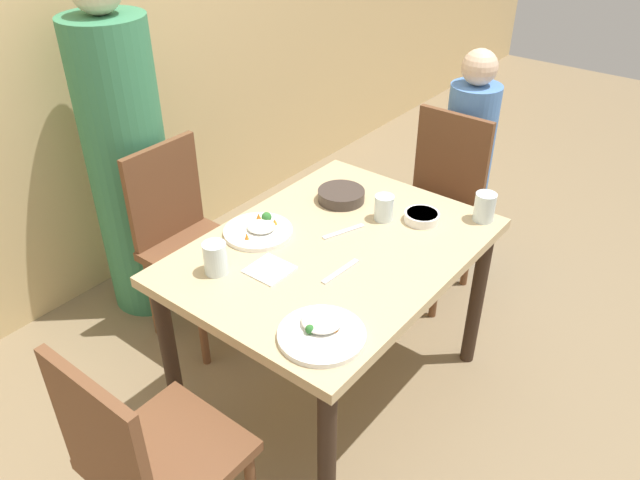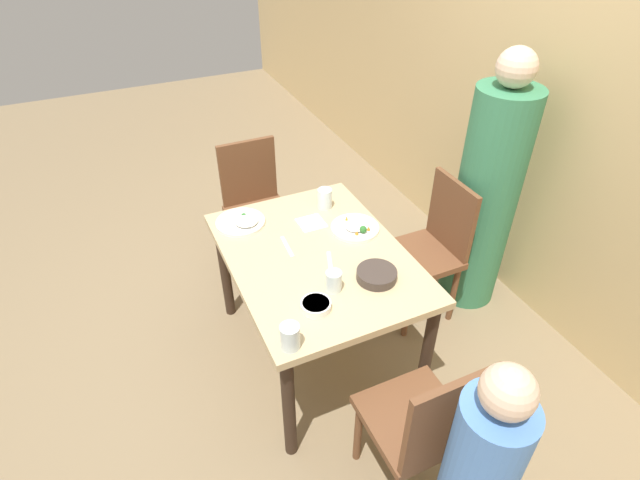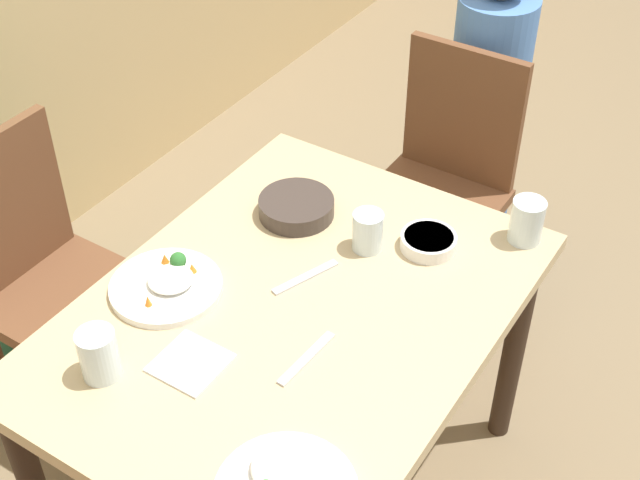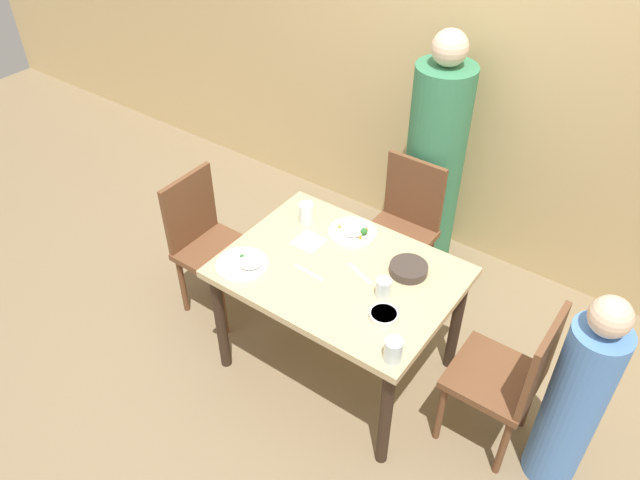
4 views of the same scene
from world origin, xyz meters
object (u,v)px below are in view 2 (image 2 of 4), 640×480
at_px(person_adult, 486,198).
at_px(plate_rice_adult, 242,222).
at_px(chair_child_spot, 425,425).
at_px(glass_water_tall, 290,337).
at_px(bowl_curry, 377,274).
at_px(chair_adult_spot, 431,246).

distance_m(person_adult, plate_rice_adult, 1.42).
xyz_separation_m(chair_child_spot, glass_water_tall, (-0.41, -0.41, 0.29)).
height_order(bowl_curry, plate_rice_adult, same).
bearing_deg(plate_rice_adult, glass_water_tall, -5.15).
relative_size(plate_rice_adult, glass_water_tall, 2.35).
relative_size(chair_adult_spot, person_adult, 0.56).
xyz_separation_m(person_adult, glass_water_tall, (0.57, -1.46, 0.05)).
distance_m(chair_adult_spot, person_adult, 0.43).
relative_size(chair_child_spot, plate_rice_adult, 3.37).
bearing_deg(person_adult, plate_rice_adult, -104.16).
height_order(person_adult, bowl_curry, person_adult).
xyz_separation_m(chair_child_spot, bowl_curry, (-0.63, 0.12, 0.26)).
bearing_deg(chair_adult_spot, plate_rice_adult, -108.68).
bearing_deg(glass_water_tall, bowl_curry, 112.62).
bearing_deg(bowl_curry, chair_child_spot, -10.48).
height_order(chair_child_spot, glass_water_tall, chair_child_spot).
relative_size(chair_adult_spot, chair_child_spot, 1.00).
bearing_deg(chair_child_spot, plate_rice_adult, -76.15).
height_order(chair_child_spot, bowl_curry, chair_child_spot).
relative_size(person_adult, plate_rice_adult, 5.99).
xyz_separation_m(person_adult, bowl_curry, (0.35, -0.94, 0.02)).
height_order(chair_adult_spot, plate_rice_adult, chair_adult_spot).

